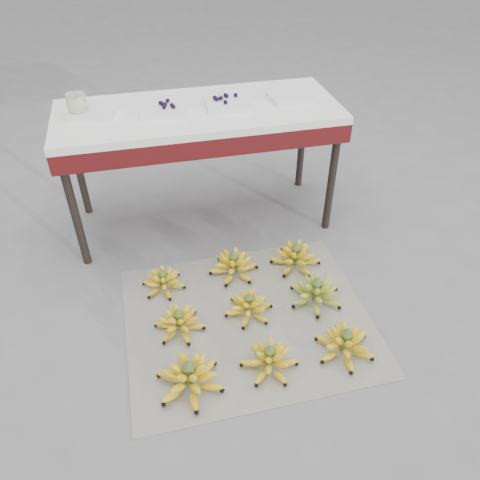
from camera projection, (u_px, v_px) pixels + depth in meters
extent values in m
plane|color=slate|center=(248.00, 326.00, 2.41)|extent=(60.00, 60.00, 0.00)
cube|color=silver|center=(248.00, 319.00, 2.44)|extent=(1.25, 1.05, 0.01)
ellipsoid|color=yellow|center=(190.00, 380.00, 2.09)|extent=(0.40, 0.40, 0.09)
ellipsoid|color=yellow|center=(189.00, 375.00, 2.07)|extent=(0.28, 0.28, 0.07)
ellipsoid|color=yellow|center=(189.00, 369.00, 2.05)|extent=(0.18, 0.18, 0.06)
cylinder|color=#4A6327|center=(189.00, 375.00, 2.07)|extent=(0.05, 0.05, 0.13)
cone|color=#4A6327|center=(188.00, 363.00, 2.02)|extent=(0.06, 0.06, 0.05)
ellipsoid|color=yellow|center=(269.00, 362.00, 2.18)|extent=(0.33, 0.33, 0.08)
ellipsoid|color=yellow|center=(269.00, 357.00, 2.16)|extent=(0.23, 0.23, 0.06)
ellipsoid|color=yellow|center=(270.00, 353.00, 2.14)|extent=(0.15, 0.15, 0.05)
cylinder|color=#4A6327|center=(269.00, 357.00, 2.16)|extent=(0.04, 0.04, 0.11)
cone|color=#4A6327|center=(270.00, 348.00, 2.12)|extent=(0.05, 0.05, 0.04)
ellipsoid|color=yellow|center=(344.00, 346.00, 2.25)|extent=(0.31, 0.31, 0.08)
ellipsoid|color=yellow|center=(345.00, 341.00, 2.23)|extent=(0.22, 0.22, 0.06)
ellipsoid|color=yellow|center=(346.00, 336.00, 2.20)|extent=(0.14, 0.14, 0.05)
cylinder|color=#4A6327|center=(345.00, 341.00, 2.23)|extent=(0.05, 0.05, 0.12)
cone|color=#4A6327|center=(348.00, 331.00, 2.18)|extent=(0.05, 0.05, 0.04)
ellipsoid|color=yellow|center=(179.00, 324.00, 2.36)|extent=(0.33, 0.33, 0.07)
ellipsoid|color=yellow|center=(179.00, 320.00, 2.34)|extent=(0.23, 0.23, 0.06)
ellipsoid|color=yellow|center=(178.00, 316.00, 2.32)|extent=(0.15, 0.15, 0.05)
cylinder|color=#4A6327|center=(179.00, 320.00, 2.34)|extent=(0.04, 0.04, 0.10)
cone|color=#4A6327|center=(178.00, 311.00, 2.30)|extent=(0.05, 0.05, 0.04)
ellipsoid|color=yellow|center=(249.00, 308.00, 2.45)|extent=(0.31, 0.31, 0.07)
ellipsoid|color=yellow|center=(249.00, 304.00, 2.43)|extent=(0.22, 0.22, 0.06)
ellipsoid|color=yellow|center=(249.00, 300.00, 2.41)|extent=(0.14, 0.14, 0.05)
cylinder|color=#4A6327|center=(249.00, 304.00, 2.43)|extent=(0.04, 0.04, 0.10)
cone|color=#4A6327|center=(249.00, 295.00, 2.39)|extent=(0.05, 0.05, 0.04)
ellipsoid|color=#7EB030|center=(315.00, 295.00, 2.52)|extent=(0.31, 0.31, 0.08)
ellipsoid|color=#7EB030|center=(316.00, 290.00, 2.49)|extent=(0.22, 0.22, 0.06)
ellipsoid|color=#7EB030|center=(317.00, 285.00, 2.47)|extent=(0.14, 0.14, 0.05)
cylinder|color=#4A6327|center=(316.00, 290.00, 2.49)|extent=(0.05, 0.05, 0.12)
cone|color=#4A6327|center=(318.00, 280.00, 2.45)|extent=(0.06, 0.06, 0.04)
ellipsoid|color=yellow|center=(164.00, 283.00, 2.60)|extent=(0.29, 0.29, 0.07)
ellipsoid|color=yellow|center=(163.00, 279.00, 2.58)|extent=(0.20, 0.20, 0.05)
ellipsoid|color=yellow|center=(163.00, 275.00, 2.56)|extent=(0.13, 0.13, 0.04)
cylinder|color=#4A6327|center=(163.00, 279.00, 2.58)|extent=(0.04, 0.04, 0.10)
cone|color=#4A6327|center=(162.00, 271.00, 2.54)|extent=(0.05, 0.05, 0.04)
ellipsoid|color=yellow|center=(234.00, 267.00, 2.69)|extent=(0.34, 0.34, 0.08)
ellipsoid|color=yellow|center=(234.00, 263.00, 2.67)|extent=(0.24, 0.24, 0.06)
ellipsoid|color=yellow|center=(234.00, 258.00, 2.65)|extent=(0.16, 0.16, 0.05)
cylinder|color=#4A6327|center=(234.00, 263.00, 2.67)|extent=(0.05, 0.05, 0.11)
cone|color=#4A6327|center=(234.00, 253.00, 2.63)|extent=(0.05, 0.05, 0.04)
ellipsoid|color=yellow|center=(295.00, 259.00, 2.74)|extent=(0.37, 0.37, 0.08)
ellipsoid|color=yellow|center=(296.00, 255.00, 2.72)|extent=(0.26, 0.26, 0.06)
ellipsoid|color=yellow|center=(296.00, 250.00, 2.70)|extent=(0.17, 0.17, 0.05)
cylinder|color=#4A6327|center=(296.00, 255.00, 2.72)|extent=(0.05, 0.05, 0.12)
cone|color=#4A6327|center=(297.00, 245.00, 2.68)|extent=(0.05, 0.05, 0.04)
cylinder|color=black|center=(74.00, 212.00, 2.57)|extent=(0.05, 0.05, 0.74)
cylinder|color=black|center=(332.00, 178.00, 2.85)|extent=(0.05, 0.05, 0.74)
cylinder|color=black|center=(78.00, 164.00, 2.98)|extent=(0.05, 0.05, 0.74)
cylinder|color=black|center=(302.00, 139.00, 3.26)|extent=(0.05, 0.05, 0.74)
cube|color=#4D0E0E|center=(199.00, 124.00, 2.72)|extent=(1.62, 0.65, 0.11)
cube|color=white|center=(198.00, 112.00, 2.67)|extent=(1.62, 0.65, 0.04)
cube|color=silver|center=(93.00, 112.00, 2.57)|extent=(0.28, 0.23, 0.04)
cube|color=silver|center=(163.00, 110.00, 2.59)|extent=(0.26, 0.20, 0.04)
sphere|color=black|center=(164.00, 107.00, 2.54)|extent=(0.02, 0.02, 0.02)
sphere|color=black|center=(168.00, 100.00, 2.62)|extent=(0.02, 0.02, 0.02)
sphere|color=black|center=(164.00, 104.00, 2.57)|extent=(0.02, 0.02, 0.02)
sphere|color=black|center=(165.00, 104.00, 2.57)|extent=(0.02, 0.02, 0.02)
sphere|color=black|center=(173.00, 107.00, 2.55)|extent=(0.02, 0.02, 0.02)
sphere|color=black|center=(160.00, 103.00, 2.59)|extent=(0.02, 0.02, 0.02)
sphere|color=black|center=(162.00, 103.00, 2.58)|extent=(0.02, 0.02, 0.02)
sphere|color=black|center=(172.00, 105.00, 2.56)|extent=(0.02, 0.02, 0.02)
cube|color=silver|center=(228.00, 104.00, 2.66)|extent=(0.26, 0.19, 0.04)
sphere|color=black|center=(225.00, 95.00, 2.67)|extent=(0.02, 0.02, 0.02)
sphere|color=black|center=(215.00, 98.00, 2.64)|extent=(0.02, 0.02, 0.02)
sphere|color=black|center=(236.00, 95.00, 2.67)|extent=(0.02, 0.02, 0.02)
sphere|color=black|center=(227.00, 96.00, 2.66)|extent=(0.02, 0.02, 0.02)
sphere|color=black|center=(225.00, 102.00, 2.59)|extent=(0.02, 0.02, 0.02)
sphere|color=black|center=(221.00, 98.00, 2.64)|extent=(0.02, 0.02, 0.02)
sphere|color=black|center=(217.00, 99.00, 2.63)|extent=(0.02, 0.02, 0.02)
sphere|color=black|center=(215.00, 98.00, 2.64)|extent=(0.02, 0.02, 0.02)
cube|color=silver|center=(289.00, 97.00, 2.74)|extent=(0.25, 0.20, 0.04)
cylinder|color=#E4F3C1|center=(77.00, 106.00, 2.52)|extent=(0.13, 0.13, 0.13)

